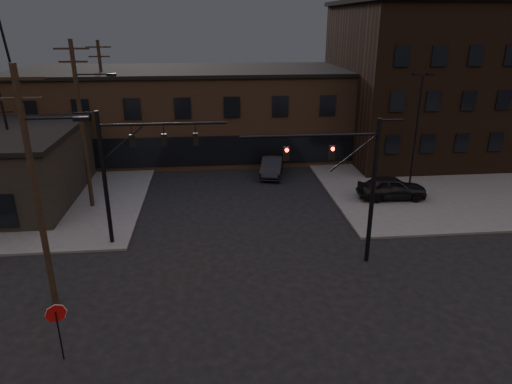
% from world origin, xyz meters
% --- Properties ---
extents(ground, '(140.00, 140.00, 0.00)m').
position_xyz_m(ground, '(0.00, 0.00, 0.00)').
color(ground, black).
rests_on(ground, ground).
extents(sidewalk_ne, '(30.00, 30.00, 0.15)m').
position_xyz_m(sidewalk_ne, '(22.00, 22.00, 0.07)').
color(sidewalk_ne, '#474744').
rests_on(sidewalk_ne, ground).
extents(building_row, '(40.00, 12.00, 8.00)m').
position_xyz_m(building_row, '(0.00, 28.00, 4.00)').
color(building_row, brown).
rests_on(building_row, ground).
extents(building_right, '(22.00, 16.00, 14.00)m').
position_xyz_m(building_right, '(22.00, 26.00, 7.00)').
color(building_right, black).
rests_on(building_right, ground).
extents(traffic_signal_near, '(7.12, 0.24, 8.00)m').
position_xyz_m(traffic_signal_near, '(5.36, 4.50, 4.93)').
color(traffic_signal_near, black).
rests_on(traffic_signal_near, ground).
extents(traffic_signal_far, '(7.12, 0.24, 8.00)m').
position_xyz_m(traffic_signal_far, '(-6.72, 8.00, 5.01)').
color(traffic_signal_far, black).
rests_on(traffic_signal_far, ground).
extents(stop_sign, '(0.72, 0.33, 2.48)m').
position_xyz_m(stop_sign, '(-8.00, -1.99, 1.84)').
color(stop_sign, black).
rests_on(stop_sign, ground).
extents(utility_pole_near, '(3.70, 0.28, 11.00)m').
position_xyz_m(utility_pole_near, '(-9.43, 2.00, 5.87)').
color(utility_pole_near, black).
rests_on(utility_pole_near, ground).
extents(utility_pole_mid, '(3.70, 0.28, 11.50)m').
position_xyz_m(utility_pole_mid, '(-10.44, 14.00, 6.13)').
color(utility_pole_mid, black).
rests_on(utility_pole_mid, ground).
extents(utility_pole_far, '(2.20, 0.28, 11.00)m').
position_xyz_m(utility_pole_far, '(-11.50, 26.00, 5.78)').
color(utility_pole_far, black).
rests_on(utility_pole_far, ground).
extents(lot_light_a, '(1.50, 0.28, 9.14)m').
position_xyz_m(lot_light_a, '(13.00, 14.00, 5.51)').
color(lot_light_a, black).
rests_on(lot_light_a, ground).
extents(lot_light_b, '(1.50, 0.28, 9.14)m').
position_xyz_m(lot_light_b, '(19.00, 19.00, 5.51)').
color(lot_light_b, black).
rests_on(lot_light_b, ground).
extents(parked_car_lot_a, '(5.08, 2.23, 1.70)m').
position_xyz_m(parked_car_lot_a, '(11.28, 13.20, 1.00)').
color(parked_car_lot_a, black).
rests_on(parked_car_lot_a, sidewalk_ne).
extents(parked_car_lot_b, '(4.85, 3.09, 1.31)m').
position_xyz_m(parked_car_lot_b, '(19.31, 21.90, 0.80)').
color(parked_car_lot_b, silver).
rests_on(parked_car_lot_b, sidewalk_ne).
extents(car_crossing, '(2.76, 5.19, 1.63)m').
position_xyz_m(car_crossing, '(3.28, 20.03, 0.81)').
color(car_crossing, black).
rests_on(car_crossing, ground).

